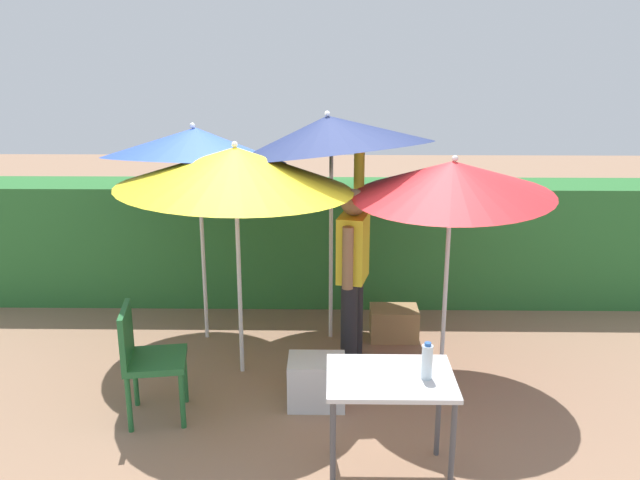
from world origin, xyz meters
TOP-DOWN VIEW (x-y plane):
  - ground_plane at (0.00, 0.00)m, footprint 24.00×24.00m
  - hedge_row at (0.00, 1.76)m, footprint 8.00×0.70m
  - umbrella_rainbow at (-0.67, -0.00)m, footprint 1.93×1.92m
  - umbrella_orange at (-1.12, 0.69)m, footprint 1.67×1.68m
  - umbrella_yellow at (0.08, 0.70)m, footprint 1.90×1.88m
  - umbrella_navy at (1.05, -0.08)m, footprint 1.61×1.61m
  - person_vendor at (0.28, 0.08)m, footprint 0.29×0.56m
  - chair_plastic at (-1.28, -0.77)m, footprint 0.50×0.50m
  - cooler_box at (-0.01, -0.56)m, footprint 0.44×0.34m
  - crate_cardboard at (0.71, 0.69)m, footprint 0.46×0.32m
  - folding_table at (0.47, -1.49)m, footprint 0.80×0.60m
  - bottle_water at (0.69, -1.52)m, footprint 0.07×0.07m

SIDE VIEW (x-z plane):
  - ground_plane at x=0.00m, z-range 0.00..0.00m
  - crate_cardboard at x=0.71m, z-range 0.00..0.31m
  - cooler_box at x=-0.01m, z-range 0.00..0.38m
  - chair_plastic at x=-1.28m, z-range 0.07..0.96m
  - folding_table at x=0.47m, z-range 0.28..1.02m
  - hedge_row at x=0.00m, z-range 0.00..1.31m
  - bottle_water at x=0.69m, z-range 0.73..0.97m
  - person_vendor at x=0.28m, z-range -0.01..1.87m
  - umbrella_navy at x=1.05m, z-range 0.75..2.68m
  - umbrella_rainbow at x=-0.67m, z-range 0.78..2.78m
  - umbrella_orange at x=-1.12m, z-range 0.79..2.96m
  - umbrella_yellow at x=0.08m, z-range 0.80..3.14m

